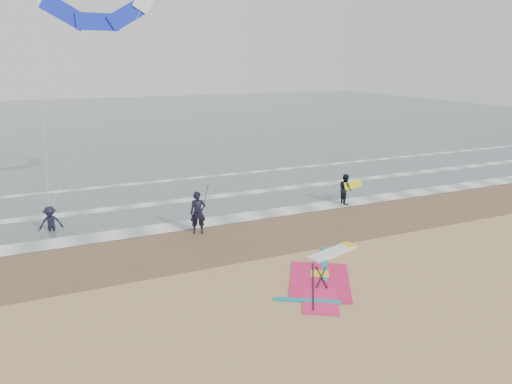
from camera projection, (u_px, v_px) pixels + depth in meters
name	position (u px, v px, depth m)	size (l,w,h in m)	color
ground	(344.00, 294.00, 14.64)	(120.00, 120.00, 0.00)	tan
sea_water	(127.00, 121.00, 57.01)	(120.00, 80.00, 0.02)	#47605E
wet_sand_band	(266.00, 232.00, 19.94)	(120.00, 5.00, 0.01)	brown
foam_waterline	(231.00, 203.00, 23.85)	(120.00, 9.15, 0.02)	white
windsurf_rig	(325.00, 273.00, 16.05)	(4.89, 4.63, 0.12)	white
person_standing	(198.00, 213.00, 19.58)	(0.68, 0.45, 1.86)	black
person_walking	(345.00, 189.00, 23.73)	(0.77, 0.60, 1.59)	black
person_wading	(50.00, 216.00, 19.76)	(0.98, 0.56, 1.52)	black
held_pole	(204.00, 202.00, 19.58)	(0.17, 0.86, 1.82)	black
carried_kiteboard	(353.00, 185.00, 23.73)	(1.30, 0.51, 0.39)	yellow
surf_kite	(96.00, 6.00, 20.28)	(6.30, 2.26, 10.30)	white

